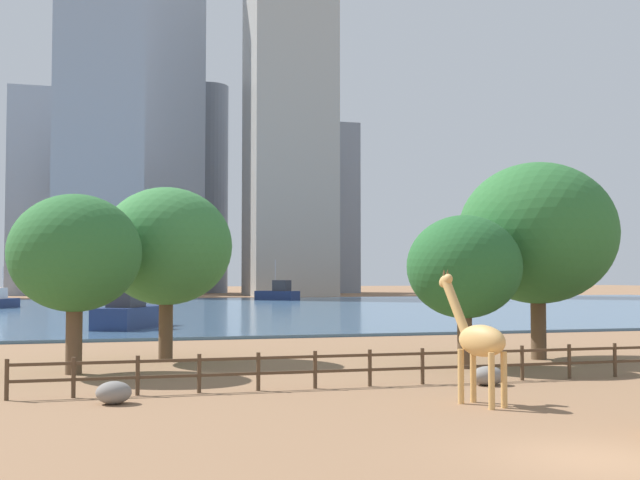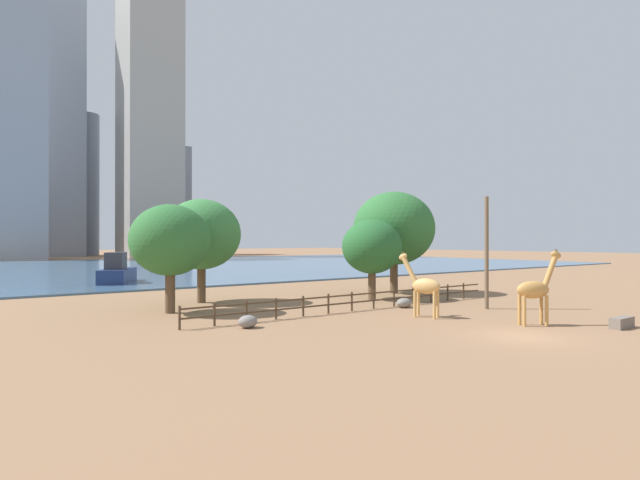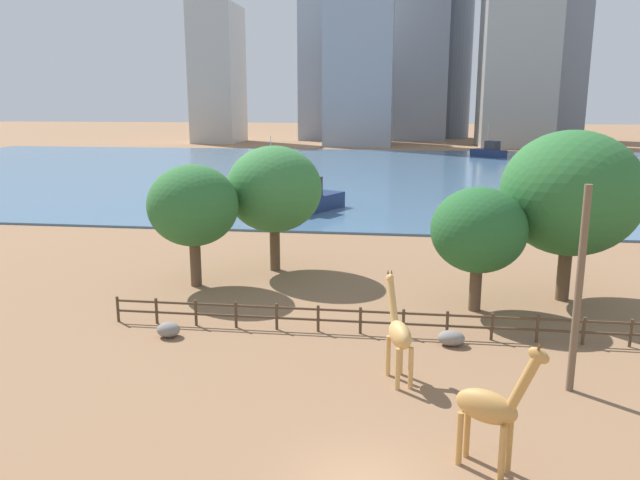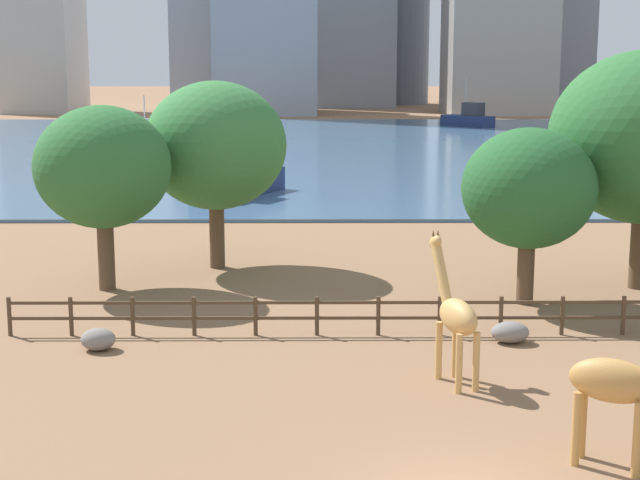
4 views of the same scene
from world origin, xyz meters
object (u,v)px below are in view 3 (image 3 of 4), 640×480
object	(u,v)px
tree_left_large	(193,206)
boat_tug	(311,199)
boulder_by_pole	(168,330)
boulder_near_fence	(451,338)
tree_center_broad	(274,189)
tree_right_tall	(571,194)
boat_ferry	(489,151)
utility_pole	(579,291)
giraffe_tall	(491,407)
tree_left_small	(479,230)
boat_sailboat	(270,161)
giraffe_companion	(399,333)

from	to	relation	value
tree_left_large	boat_tug	size ratio (longest dim) A/B	0.90
boulder_by_pole	boulder_near_fence	bearing A→B (deg)	3.25
tree_center_broad	tree_right_tall	bearing A→B (deg)	-12.93
boulder_by_pole	boat_ferry	world-z (taller)	boat_ferry
utility_pole	giraffe_tall	bearing A→B (deg)	-122.98
giraffe_tall	tree_left_small	size ratio (longest dim) A/B	0.67
boat_sailboat	tree_left_small	bearing A→B (deg)	-136.77
tree_left_large	tree_right_tall	distance (m)	20.93
utility_pole	boulder_by_pole	distance (m)	17.82
giraffe_tall	boulder_near_fence	xyz separation A→B (m)	(-0.42, 9.70, -1.69)
boulder_near_fence	utility_pole	bearing A→B (deg)	-43.22
utility_pole	tree_center_broad	distance (m)	21.22
giraffe_tall	boat_ferry	distance (m)	105.29
tree_center_broad	utility_pole	bearing A→B (deg)	-46.34
boulder_near_fence	boat_tug	bearing A→B (deg)	109.12
giraffe_tall	giraffe_companion	xyz separation A→B (m)	(-2.76, 5.80, -0.07)
boulder_near_fence	boulder_by_pole	size ratio (longest dim) A/B	1.12
boat_ferry	tree_left_small	bearing A→B (deg)	130.00
boulder_near_fence	boat_sailboat	distance (m)	77.24
boulder_near_fence	tree_left_large	size ratio (longest dim) A/B	0.17
giraffe_companion	boulder_by_pole	size ratio (longest dim) A/B	3.81
boulder_near_fence	tree_left_large	xyz separation A→B (m)	(-14.38, 7.35, 4.46)
boat_sailboat	giraffe_companion	bearing A→B (deg)	-141.63
giraffe_tall	tree_center_broad	size ratio (longest dim) A/B	0.54
tree_left_small	boat_tug	xyz separation A→B (m)	(-12.77, 27.34, -2.94)
tree_left_large	boat_sailboat	size ratio (longest dim) A/B	1.27
giraffe_companion	boat_tug	bearing A→B (deg)	-4.05
giraffe_tall	tree_right_tall	distance (m)	18.67
giraffe_tall	boat_sailboat	xyz separation A→B (m)	(-24.72, 83.01, -1.03)
boat_sailboat	giraffe_tall	bearing A→B (deg)	-140.93
giraffe_companion	boat_sailboat	distance (m)	80.28
giraffe_companion	giraffe_tall	bearing A→B (deg)	-172.42
boulder_by_pole	giraffe_companion	bearing A→B (deg)	-16.54
tree_right_tall	tree_left_small	size ratio (longest dim) A/B	1.43
giraffe_companion	tree_left_large	size ratio (longest dim) A/B	0.57
boat_tug	tree_center_broad	bearing A→B (deg)	-151.62
tree_left_large	tree_left_small	distance (m)	16.09
tree_left_small	giraffe_companion	bearing A→B (deg)	-113.42
tree_right_tall	boulder_by_pole	bearing A→B (deg)	-157.10
utility_pole	tree_center_broad	xyz separation A→B (m)	(-14.62, 15.32, 1.32)
giraffe_tall	boulder_by_pole	size ratio (longest dim) A/B	4.03
boulder_by_pole	boat_ferry	distance (m)	99.10
utility_pole	boulder_near_fence	xyz separation A→B (m)	(-4.17, 3.92, -3.60)
tree_left_small	tree_left_large	bearing A→B (deg)	171.77
giraffe_tall	utility_pole	size ratio (longest dim) A/B	0.55
boulder_by_pole	boat_tug	size ratio (longest dim) A/B	0.13
tree_right_tall	boat_ferry	bearing A→B (deg)	85.50
tree_center_broad	tree_left_large	bearing A→B (deg)	-134.19
boat_ferry	giraffe_tall	bearing A→B (deg)	130.45
utility_pole	tree_left_small	distance (m)	9.35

